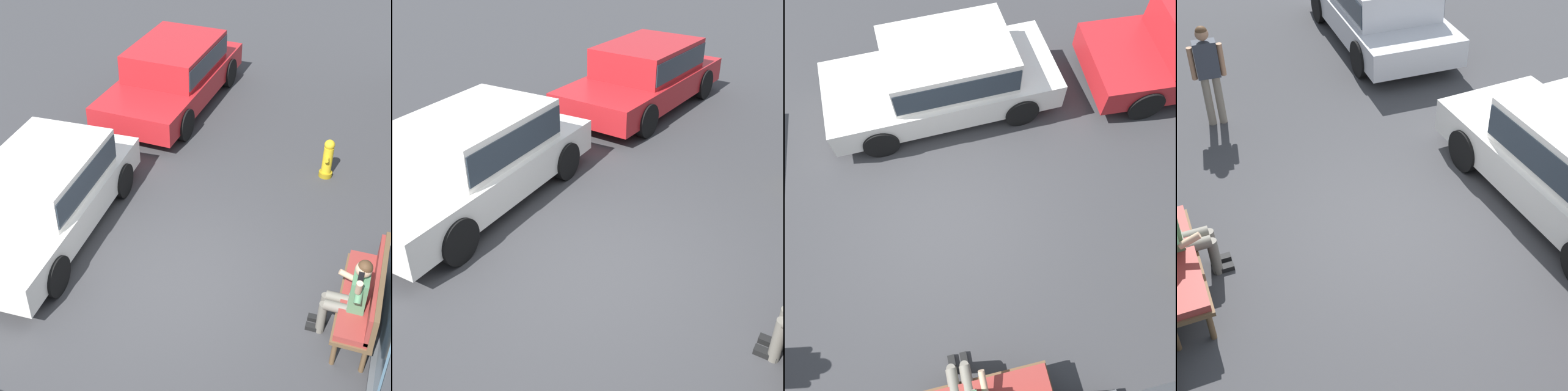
# 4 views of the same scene
# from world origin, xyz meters

# --- Properties ---
(ground_plane) EXTENTS (60.00, 60.00, 0.00)m
(ground_plane) POSITION_xyz_m (0.00, 0.00, 0.00)
(ground_plane) COLOR #38383A
(parked_car_near) EXTENTS (4.66, 2.16, 1.44)m
(parked_car_near) POSITION_xyz_m (-5.63, -2.15, 0.80)
(parked_car_near) COLOR red
(parked_car_near) RESTS_ON ground_plane
(parked_car_mid) EXTENTS (4.35, 2.04, 1.42)m
(parked_car_mid) POSITION_xyz_m (-0.48, -2.48, 0.78)
(parked_car_mid) COLOR white
(parked_car_mid) RESTS_ON ground_plane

